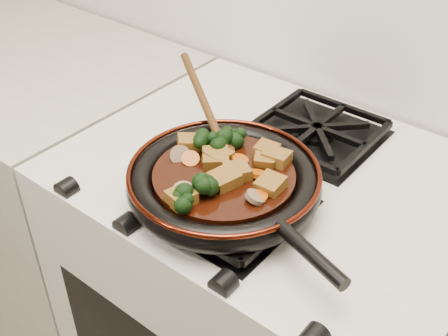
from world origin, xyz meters
The scene contains 31 objects.
stove centered at (0.00, 1.69, 0.45)m, with size 0.76×0.60×0.90m, color silver.
burner_grate_front centered at (0.00, 1.55, 0.91)m, with size 0.23×0.23×0.03m, color black, non-canonical shape.
burner_grate_back centered at (0.00, 1.83, 0.91)m, with size 0.23×0.23×0.03m, color black, non-canonical shape.
skillet centered at (-0.02, 1.56, 0.94)m, with size 0.44×0.32×0.05m.
braising_sauce centered at (-0.02, 1.56, 0.95)m, with size 0.24×0.24×0.02m, color black.
tofu_cube_0 centered at (-0.02, 1.46, 0.97)m, with size 0.04×0.04×0.02m, color brown.
tofu_cube_1 centered at (0.03, 1.64, 0.97)m, with size 0.04×0.04×0.02m, color brown.
tofu_cube_2 centered at (-0.05, 1.58, 0.97)m, with size 0.04×0.04×0.02m, color brown.
tofu_cube_3 centered at (-0.12, 1.58, 0.97)m, with size 0.04×0.04×0.02m, color brown.
tofu_cube_4 centered at (0.02, 1.63, 0.97)m, with size 0.04×0.03×0.02m, color brown.
tofu_cube_5 centered at (0.00, 1.57, 0.97)m, with size 0.04×0.04×0.02m, color brown.
tofu_cube_6 centered at (0.00, 1.65, 0.97)m, with size 0.04×0.04×0.02m, color brown.
tofu_cube_7 centered at (-0.05, 1.57, 0.97)m, with size 0.04×0.05×0.02m, color brown.
tofu_cube_8 centered at (0.06, 1.57, 0.97)m, with size 0.04×0.04×0.02m, color brown.
tofu_cube_9 centered at (0.00, 1.54, 0.97)m, with size 0.04×0.04×0.02m, color brown.
broccoli_floret_0 centered at (-0.02, 1.46, 0.97)m, with size 0.06×0.06×0.05m, color black, non-canonical shape.
broccoli_floret_1 centered at (-0.09, 1.59, 0.97)m, with size 0.06×0.06×0.05m, color black, non-canonical shape.
broccoli_floret_2 centered at (-0.01, 1.50, 0.97)m, with size 0.06×0.06×0.06m, color black, non-canonical shape.
broccoli_floret_3 centered at (-0.07, 1.63, 0.97)m, with size 0.06×0.06×0.06m, color black, non-canonical shape.
broccoli_floret_4 centered at (-0.07, 1.64, 0.97)m, with size 0.06×0.06×0.05m, color black, non-canonical shape.
broccoli_floret_5 centered at (-0.07, 1.61, 0.97)m, with size 0.06×0.06×0.06m, color black, non-canonical shape.
carrot_coin_0 centered at (0.06, 1.54, 0.96)m, with size 0.03×0.03×0.01m, color #AF4404.
carrot_coin_1 centered at (0.03, 1.59, 0.96)m, with size 0.03×0.03×0.01m, color #AF4404.
carrot_coin_2 centered at (0.01, 1.66, 0.96)m, with size 0.03×0.03×0.01m, color #AF4404.
carrot_coin_3 centered at (-0.08, 1.55, 0.96)m, with size 0.03×0.03×0.01m, color #AF4404.
carrot_coin_4 centered at (-0.02, 1.60, 0.96)m, with size 0.03×0.03×0.01m, color #AF4404.
mushroom_slice_0 centered at (0.06, 1.54, 0.97)m, with size 0.03×0.03×0.01m, color brown.
mushroom_slice_1 centered at (-0.09, 1.60, 0.97)m, with size 0.04×0.04×0.01m, color brown.
mushroom_slice_2 centered at (-0.10, 1.55, 0.97)m, with size 0.03×0.03×0.01m, color brown.
mushroom_slice_3 centered at (-0.03, 1.48, 0.97)m, with size 0.04×0.04×0.01m, color brown.
wooden_spoon centered at (-0.12, 1.65, 0.98)m, with size 0.15×0.11×0.25m.
Camera 1 is at (0.44, 0.99, 1.51)m, focal length 45.00 mm.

